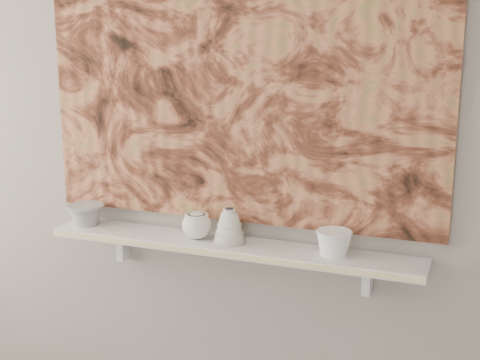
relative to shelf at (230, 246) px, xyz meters
The scene contains 11 objects.
wall_back 0.45m from the shelf, 90.00° to the left, with size 3.60×3.60×0.00m, color gray.
shelf is the anchor object (origin of this frame).
shelf_stripe 0.09m from the shelf, 90.00° to the right, with size 1.40×0.01×0.02m, color beige.
bracket_left 0.50m from the shelf, behind, with size 0.03×0.06×0.12m, color silver.
bracket_right 0.50m from the shelf, ahead, with size 0.03×0.06×0.12m, color silver.
painting 0.63m from the shelf, 90.00° to the left, with size 1.50×0.03×1.10m, color brown.
house_motif 0.55m from the shelf, ahead, with size 0.09×0.00×0.08m, color black.
bowl_grey 0.61m from the shelf, behind, with size 0.15×0.15×0.09m, color gray, non-canonical shape.
cup_cream 0.15m from the shelf, behind, with size 0.11×0.11×0.10m, color silver, non-canonical shape.
bell_vessel 0.08m from the shelf, behind, with size 0.12×0.12×0.13m, color silver, non-canonical shape.
bowl_white 0.39m from the shelf, ahead, with size 0.12×0.12×0.09m, color white, non-canonical shape.
Camera 1 is at (0.85, -0.64, 1.71)m, focal length 50.00 mm.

